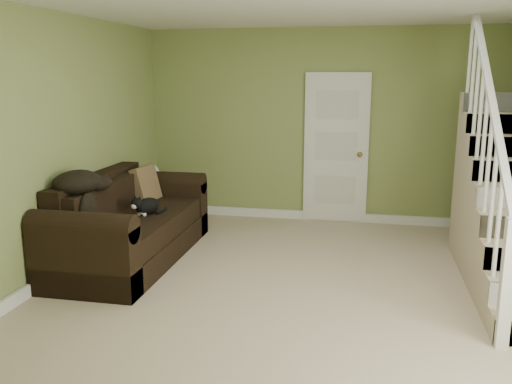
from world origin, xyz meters
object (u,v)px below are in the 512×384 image
at_px(sofa, 128,228).
at_px(banana, 131,224).
at_px(cat, 147,206).
at_px(side_table, 154,206).

xyz_separation_m(sofa, banana, (0.24, -0.43, 0.18)).
distance_m(sofa, cat, 0.32).
bearing_deg(cat, side_table, 126.31).
bearing_deg(sofa, cat, 12.25).
xyz_separation_m(sofa, cat, (0.21, 0.05, 0.24)).
bearing_deg(cat, sofa, -150.47).
relative_size(sofa, side_table, 2.83).
distance_m(sofa, side_table, 1.15).
bearing_deg(sofa, side_table, 98.19).
relative_size(sofa, cat, 4.66).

